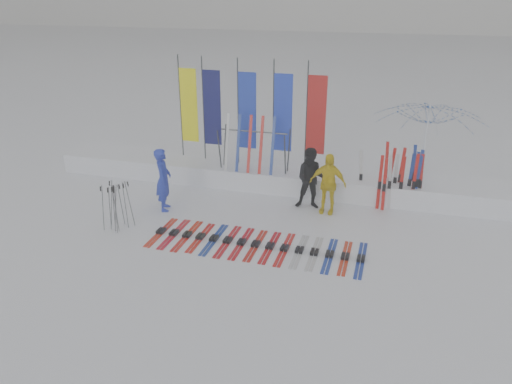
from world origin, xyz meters
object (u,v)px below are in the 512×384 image
(person_black, at_px, (311,179))
(ski_rack, at_px, (254,145))
(person_yellow, at_px, (328,184))
(tent_canopy, at_px, (425,150))
(person_blue, at_px, (163,180))
(ski_row, at_px, (256,244))

(person_black, distance_m, ski_rack, 2.19)
(person_black, bearing_deg, person_yellow, -27.46)
(tent_canopy, bearing_deg, person_black, -148.78)
(person_blue, bearing_deg, person_black, -92.55)
(person_yellow, relative_size, ski_rack, 0.82)
(person_black, xyz_separation_m, tent_canopy, (2.93, 1.78, 0.54))
(person_blue, height_order, person_yellow, person_blue)
(person_black, height_order, person_yellow, person_black)
(person_yellow, relative_size, ski_row, 0.33)
(person_blue, relative_size, person_yellow, 1.04)
(person_black, bearing_deg, tent_canopy, 24.36)
(tent_canopy, height_order, ski_rack, tent_canopy)
(person_yellow, bearing_deg, person_blue, -162.89)
(person_blue, height_order, tent_canopy, tent_canopy)
(person_yellow, xyz_separation_m, tent_canopy, (2.45, 1.96, 0.56))
(person_yellow, bearing_deg, tent_canopy, 42.24)
(tent_canopy, relative_size, ski_row, 0.61)
(person_blue, xyz_separation_m, ski_rack, (1.92, 2.16, 0.51))
(person_blue, distance_m, tent_canopy, 7.40)
(ski_row, bearing_deg, person_yellow, 60.85)
(person_blue, xyz_separation_m, person_black, (3.82, 1.22, -0.01))
(person_black, relative_size, ski_rack, 0.84)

